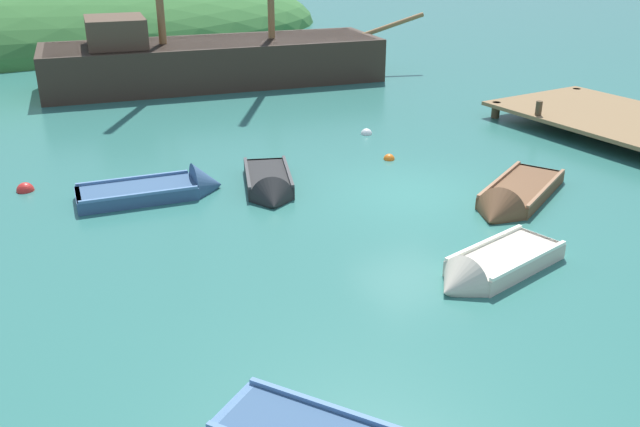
# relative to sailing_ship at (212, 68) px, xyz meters

# --- Properties ---
(ground_plane) EXTENTS (120.00, 120.00, 0.00)m
(ground_plane) POSITION_rel_sailing_ship_xyz_m (-0.72, -14.27, -0.66)
(ground_plane) COLOR #2D6B60
(sailing_ship) EXTENTS (16.37, 6.70, 12.76)m
(sailing_ship) POSITION_rel_sailing_ship_xyz_m (0.00, 0.00, 0.00)
(sailing_ship) COLOR #38281E
(sailing_ship) RESTS_ON ground
(rowboat_outer_left) EXTENTS (3.62, 1.82, 1.23)m
(rowboat_outer_left) POSITION_rel_sailing_ship_xyz_m (-5.94, -11.25, -0.57)
(rowboat_outer_left) COLOR #335175
(rowboat_outer_left) RESTS_ON ground
(rowboat_near_dock) EXTENTS (2.12, 3.12, 1.05)m
(rowboat_near_dock) POSITION_rel_sailing_ship_xyz_m (-3.64, -12.35, -0.56)
(rowboat_near_dock) COLOR black
(rowboat_near_dock) RESTS_ON ground
(rowboat_center) EXTENTS (3.88, 2.70, 1.17)m
(rowboat_center) POSITION_rel_sailing_ship_xyz_m (0.91, -16.04, -0.57)
(rowboat_center) COLOR brown
(rowboat_center) RESTS_ON ground
(rowboat_outer_right) EXTENTS (3.16, 1.55, 1.03)m
(rowboat_outer_right) POSITION_rel_sailing_ship_xyz_m (-2.10, -18.39, -0.55)
(rowboat_outer_right) COLOR beige
(rowboat_outer_right) RESTS_ON ground
(buoy_red) EXTENTS (0.43, 0.43, 0.43)m
(buoy_red) POSITION_rel_sailing_ship_xyz_m (-8.83, -9.20, -0.66)
(buoy_red) COLOR red
(buoy_red) RESTS_ON ground
(buoy_orange) EXTENTS (0.32, 0.32, 0.32)m
(buoy_orange) POSITION_rel_sailing_ship_xyz_m (0.39, -11.86, -0.66)
(buoy_orange) COLOR orange
(buoy_orange) RESTS_ON ground
(buoy_white) EXTENTS (0.36, 0.36, 0.36)m
(buoy_white) POSITION_rel_sailing_ship_xyz_m (1.27, -9.45, -0.66)
(buoy_white) COLOR white
(buoy_white) RESTS_ON ground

